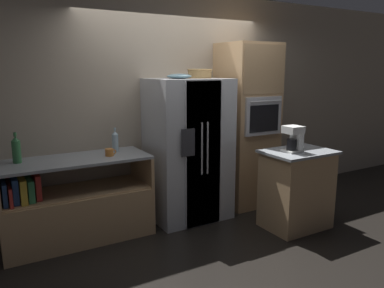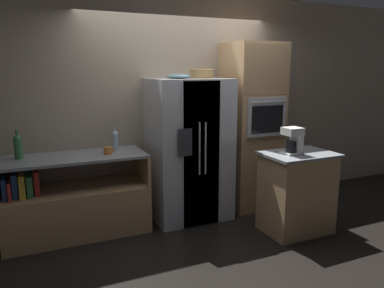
{
  "view_description": "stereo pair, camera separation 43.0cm",
  "coord_description": "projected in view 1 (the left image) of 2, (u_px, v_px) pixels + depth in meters",
  "views": [
    {
      "loc": [
        -2.21,
        -3.88,
        1.85
      ],
      "look_at": [
        -0.0,
        -0.03,
        0.96
      ],
      "focal_mm": 35.0,
      "sensor_mm": 36.0,
      "label": 1
    },
    {
      "loc": [
        -1.82,
        -4.08,
        1.85
      ],
      "look_at": [
        -0.0,
        -0.03,
        0.96
      ],
      "focal_mm": 35.0,
      "sensor_mm": 36.0,
      "label": 2
    }
  ],
  "objects": [
    {
      "name": "ground_plane",
      "position": [
        191.0,
        217.0,
        4.74
      ],
      "size": [
        20.0,
        20.0,
        0.0
      ],
      "primitive_type": "plane",
      "color": "black"
    },
    {
      "name": "wall_back",
      "position": [
        173.0,
        104.0,
        4.86
      ],
      "size": [
        12.0,
        0.06,
        2.8
      ],
      "color": "tan",
      "rests_on": "ground_plane"
    },
    {
      "name": "counter_left",
      "position": [
        76.0,
        210.0,
        4.09
      ],
      "size": [
        1.56,
        0.65,
        0.91
      ],
      "color": "tan",
      "rests_on": "ground_plane"
    },
    {
      "name": "refrigerator",
      "position": [
        188.0,
        150.0,
        4.62
      ],
      "size": [
        0.94,
        0.77,
        1.74
      ],
      "color": "silver",
      "rests_on": "ground_plane"
    },
    {
      "name": "wall_oven",
      "position": [
        247.0,
        126.0,
        5.07
      ],
      "size": [
        0.69,
        0.71,
        2.18
      ],
      "color": "tan",
      "rests_on": "ground_plane"
    },
    {
      "name": "island_counter",
      "position": [
        296.0,
        189.0,
        4.38
      ],
      "size": [
        0.8,
        0.58,
        0.93
      ],
      "color": "tan",
      "rests_on": "ground_plane"
    },
    {
      "name": "wicker_basket",
      "position": [
        200.0,
        73.0,
        4.57
      ],
      "size": [
        0.31,
        0.31,
        0.11
      ],
      "color": "tan",
      "rests_on": "refrigerator"
    },
    {
      "name": "fruit_bowl",
      "position": [
        179.0,
        76.0,
        4.32
      ],
      "size": [
        0.29,
        0.29,
        0.06
      ],
      "color": "#668C99",
      "rests_on": "refrigerator"
    },
    {
      "name": "bottle_tall",
      "position": [
        16.0,
        149.0,
        3.78
      ],
      "size": [
        0.09,
        0.09,
        0.31
      ],
      "color": "#33723F",
      "rests_on": "counter_left"
    },
    {
      "name": "bottle_short",
      "position": [
        115.0,
        141.0,
        4.31
      ],
      "size": [
        0.07,
        0.07,
        0.28
      ],
      "color": "silver",
      "rests_on": "counter_left"
    },
    {
      "name": "mug",
      "position": [
        110.0,
        152.0,
        4.1
      ],
      "size": [
        0.12,
        0.09,
        0.08
      ],
      "color": "orange",
      "rests_on": "counter_left"
    },
    {
      "name": "coffee_maker",
      "position": [
        294.0,
        138.0,
        4.21
      ],
      "size": [
        0.19,
        0.19,
        0.3
      ],
      "color": "white",
      "rests_on": "island_counter"
    }
  ]
}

